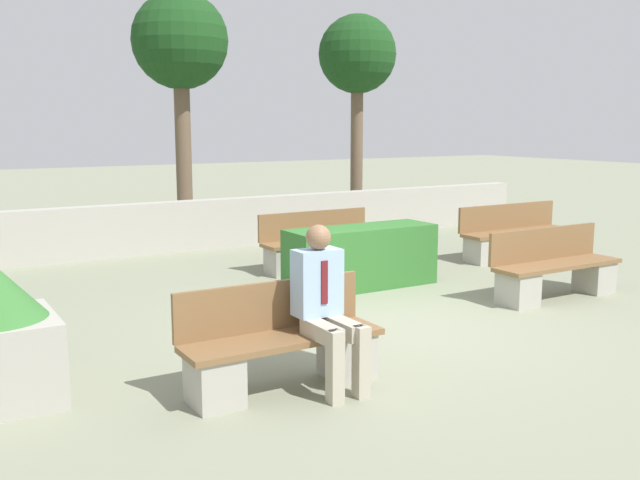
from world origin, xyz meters
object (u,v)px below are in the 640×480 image
Objects in this scene: person_seated_man at (325,300)px; tree_center_left at (180,46)px; bench_right_side at (320,248)px; bench_front at (282,351)px; bench_left_side at (555,272)px; tree_center_right at (357,59)px; bench_back at (516,237)px.

tree_center_left is (1.89, 8.31, 2.81)m from person_seated_man.
bench_front is at bearing -120.16° from bench_right_side.
bench_left_side is 1.38× the size of person_seated_man.
person_seated_man is 9.95m from tree_center_right.
tree_center_left reaches higher than bench_left_side.
bench_back is 0.45× the size of tree_center_left.
person_seated_man is at bearing -102.82° from tree_center_left.
bench_right_side is at bearing 59.58° from person_seated_man.
bench_left_side is at bearing -74.03° from tree_center_left.
bench_left_side is at bearing -103.17° from tree_center_right.
bench_right_side is (-1.58, 2.93, -0.00)m from bench_left_side.
tree_center_right is (5.52, 7.83, 2.71)m from person_seated_man.
tree_center_right reaches higher than bench_front.
tree_center_left reaches higher than bench_back.
tree_center_left reaches higher than person_seated_man.
bench_left_side is 1.00× the size of bench_right_side.
tree_center_left reaches higher than bench_right_side.
bench_right_side is 0.89× the size of bench_back.
bench_front is 0.91× the size of bench_left_side.
person_seated_man is (0.32, -0.14, 0.40)m from bench_front.
tree_center_left is (-0.48, 4.27, 3.21)m from bench_right_side.
person_seated_man is (-5.49, -3.24, 0.39)m from bench_back.
bench_left_side is at bearing 12.77° from bench_front.
tree_center_right is at bearing 93.21° from bench_back.
tree_center_right is at bearing 52.75° from bench_front.
bench_left_side is 3.33m from bench_right_side.
tree_center_left is (-2.06, 7.20, 3.21)m from bench_left_side.
person_seated_man reaches higher than bench_right_side.
tree_center_right reaches higher than bench_back.
tree_center_left is at bearing 172.47° from tree_center_right.
person_seated_man is 0.30× the size of tree_center_right.
tree_center_left is 3.67m from tree_center_right.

